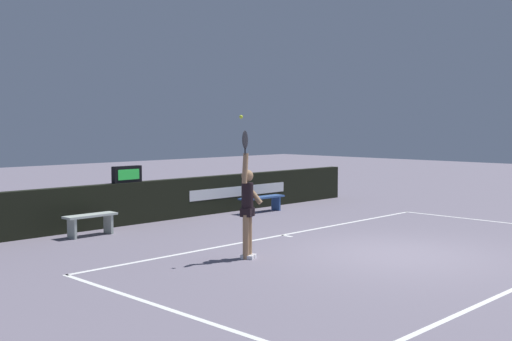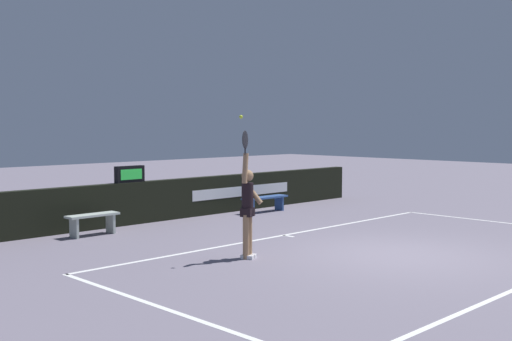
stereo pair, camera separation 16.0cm
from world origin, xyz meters
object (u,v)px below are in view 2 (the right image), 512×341
Objects in this scene: tennis_ball at (241,117)px; speed_display at (130,174)px; courtside_bench_far at (265,200)px; courtside_bench_near at (93,220)px; tennis_player at (248,206)px.

speed_display is at bearing 79.63° from tennis_ball.
courtside_bench_near is at bearing 179.52° from courtside_bench_far.
speed_display is 5.03m from tennis_player.
courtside_bench_far is (5.50, -0.05, -0.02)m from courtside_bench_near.
tennis_player is (-0.69, -4.98, -0.28)m from speed_display.
speed_display is 5.31m from tennis_ball.
courtside_bench_near is at bearing 97.62° from tennis_ball.
speed_display reaches higher than courtside_bench_far.
tennis_ball reaches higher than courtside_bench_near.
tennis_player is at bearing -138.44° from courtside_bench_far.
tennis_player is 1.56× the size of courtside_bench_far.
courtside_bench_far is (4.00, -0.81, -0.92)m from speed_display.
courtside_bench_near is 5.50m from courtside_bench_far.
speed_display reaches higher than courtside_bench_near.
speed_display is at bearing 27.07° from courtside_bench_near.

